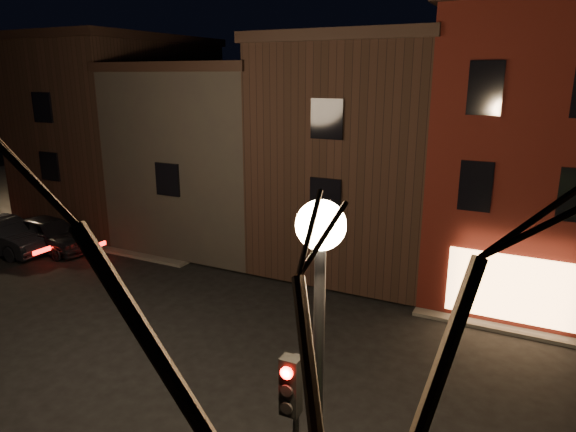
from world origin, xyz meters
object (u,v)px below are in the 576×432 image
object	(u,v)px
street_lamp_near	(319,313)
bare_tree_right	(352,371)
parked_car_b	(4,236)
parked_car_a	(50,234)

from	to	relation	value
street_lamp_near	bare_tree_right	bearing A→B (deg)	-62.53
street_lamp_near	parked_car_b	world-z (taller)	street_lamp_near
street_lamp_near	parked_car_a	world-z (taller)	street_lamp_near
bare_tree_right	street_lamp_near	bearing A→B (deg)	117.47
street_lamp_near	parked_car_a	distance (m)	21.20
street_lamp_near	bare_tree_right	xyz separation A→B (m)	(1.30, -2.50, 0.97)
parked_car_b	street_lamp_near	bearing A→B (deg)	-114.71
street_lamp_near	parked_car_b	bearing A→B (deg)	155.63
parked_car_a	parked_car_b	xyz separation A→B (m)	(-1.61, -1.22, -0.00)
parked_car_a	street_lamp_near	bearing A→B (deg)	-115.40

